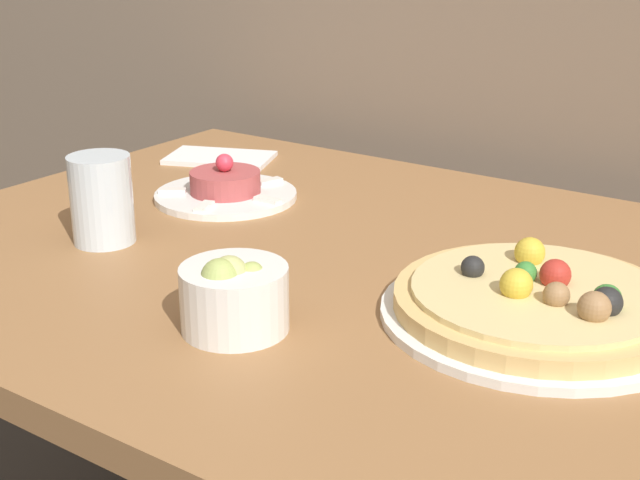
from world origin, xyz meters
The scene contains 6 objects.
dining_table centered at (0.00, 0.44, 0.66)m, with size 1.26×0.87×0.76m.
pizza_plate centered at (0.22, 0.41, 0.78)m, with size 0.33×0.33×0.06m.
tartare_plate centered at (-0.32, 0.54, 0.77)m, with size 0.21×0.21×0.07m.
small_bowl centered at (-0.02, 0.21, 0.80)m, with size 0.11×0.11×0.08m.
drinking_glass centered at (-0.33, 0.31, 0.82)m, with size 0.08×0.08×0.11m.
napkin centered at (-0.47, 0.70, 0.76)m, with size 0.20×0.16×0.01m.
Camera 1 is at (0.52, -0.42, 1.16)m, focal length 50.00 mm.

